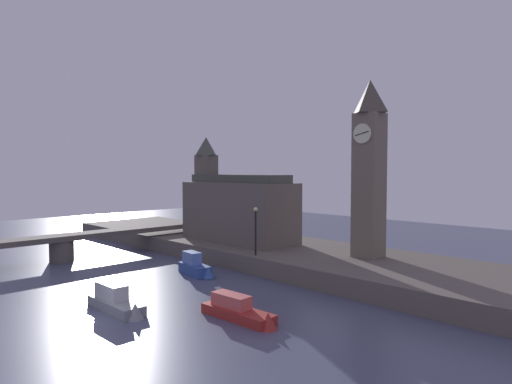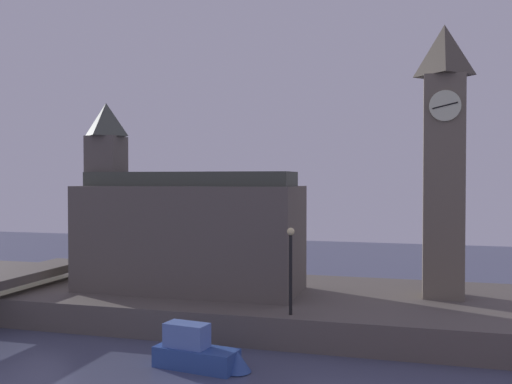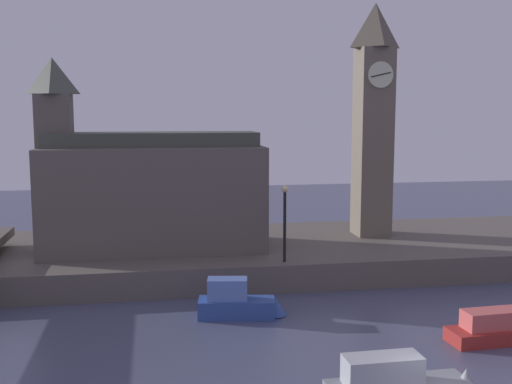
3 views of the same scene
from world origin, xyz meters
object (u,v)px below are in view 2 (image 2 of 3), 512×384
object	(u,v)px
parliament_hall	(182,230)
streetlamp	(291,261)
boat_tour_blue	(201,353)
clock_tower	(444,157)

from	to	relation	value
parliament_hall	streetlamp	bearing A→B (deg)	-30.43
parliament_hall	streetlamp	xyz separation A→B (m)	(7.24, -4.25, -0.89)
boat_tour_blue	streetlamp	bearing A→B (deg)	54.14
clock_tower	parliament_hall	world-z (taller)	clock_tower
streetlamp	boat_tour_blue	xyz separation A→B (m)	(-2.90, -4.01, -3.37)
clock_tower	parliament_hall	size ratio (longest dim) A/B	1.16
streetlamp	boat_tour_blue	size ratio (longest dim) A/B	0.95
clock_tower	boat_tour_blue	xyz separation A→B (m)	(-9.92, -10.20, -8.35)
streetlamp	boat_tour_blue	distance (m)	5.99
clock_tower	parliament_hall	distance (m)	14.96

